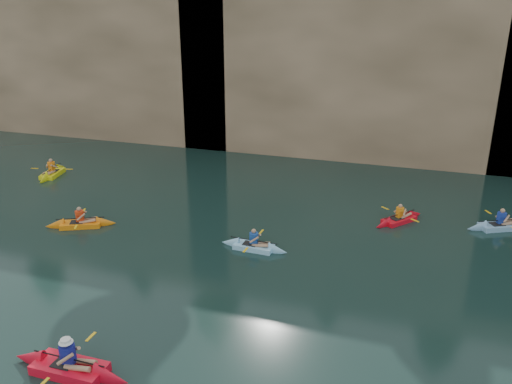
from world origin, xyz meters
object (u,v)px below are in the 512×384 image
(main_kayaker, at_px, (70,367))
(kayaker_ltblue_near, at_px, (254,246))
(kayaker_orange, at_px, (81,224))
(kayaker_red_far, at_px, (399,219))

(main_kayaker, relative_size, kayaker_ltblue_near, 1.25)
(kayaker_orange, bearing_deg, main_kayaker, -81.08)
(main_kayaker, xyz_separation_m, kayaker_orange, (-5.62, 7.96, -0.03))
(kayaker_ltblue_near, bearing_deg, main_kayaker, -103.08)
(kayaker_ltblue_near, distance_m, kayaker_red_far, 7.00)
(main_kayaker, distance_m, kayaker_orange, 9.74)
(main_kayaker, bearing_deg, kayaker_red_far, 59.00)
(kayaker_ltblue_near, bearing_deg, kayaker_orange, -175.74)
(kayaker_orange, relative_size, kayaker_ltblue_near, 1.08)
(kayaker_orange, xyz_separation_m, kayaker_ltblue_near, (7.84, 0.31, -0.01))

